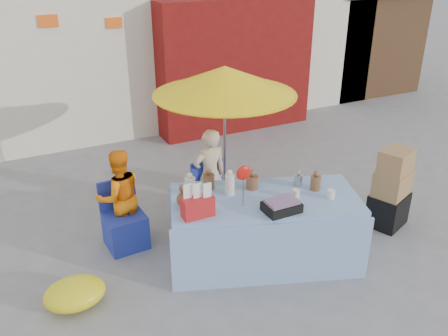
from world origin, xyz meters
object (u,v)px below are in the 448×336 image
chair_right (214,206)px  box_stack (391,191)px  market_table (263,228)px  umbrella (225,81)px  chair_left (125,228)px  vendor_beige (210,175)px  vendor_orange (119,197)px

chair_right → box_stack: (2.09, -1.11, 0.26)m
market_table → umbrella: size_ratio=1.17×
market_table → chair_left: (-1.41, 1.02, -0.18)m
box_stack → chair_left: bearing=161.6°
market_table → vendor_beige: (-0.16, 1.16, 0.22)m
vendor_beige → chair_right: bearing=86.1°
chair_left → vendor_orange: 0.40m
umbrella → vendor_beige: bearing=-153.4°
chair_right → vendor_orange: size_ratio=0.67×
chair_left → chair_right: (1.25, 0.00, 0.00)m
umbrella → chair_left: bearing=-169.6°
market_table → vendor_orange: 1.83m
chair_left → market_table: bearing=-39.5°
market_table → vendor_orange: (-1.41, 1.16, 0.19)m
chair_left → vendor_orange: vendor_orange is taller
chair_left → vendor_beige: bearing=2.6°
vendor_orange → umbrella: (1.55, 0.15, 1.26)m
market_table → box_stack: (1.93, -0.08, 0.08)m
market_table → umbrella: 1.96m
vendor_orange → box_stack: (3.34, -1.24, -0.12)m
box_stack → market_table: bearing=177.5°
vendor_beige → box_stack: vendor_beige is taller
chair_right → vendor_orange: vendor_orange is taller
chair_right → box_stack: bearing=-31.4°
market_table → vendor_beige: size_ratio=1.85×
market_table → box_stack: 1.93m
chair_right → vendor_beige: 0.43m
vendor_orange → box_stack: vendor_orange is taller
chair_left → box_stack: 3.53m
vendor_orange → box_stack: size_ratio=1.13×
chair_left → umbrella: size_ratio=0.41×
vendor_orange → umbrella: 2.00m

